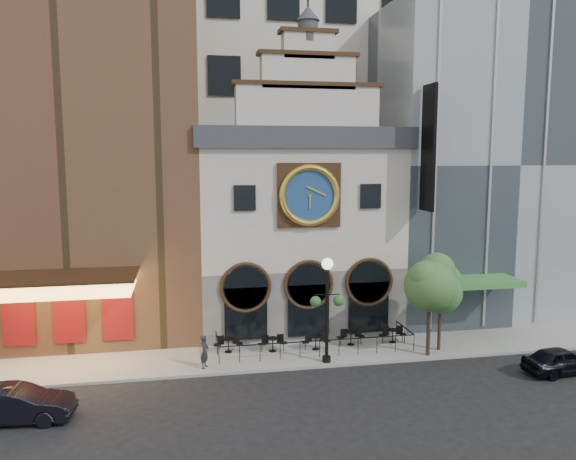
% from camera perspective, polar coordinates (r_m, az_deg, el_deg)
% --- Properties ---
extents(ground, '(120.00, 120.00, 0.00)m').
position_cam_1_polar(ground, '(29.48, 3.80, -13.83)').
color(ground, black).
rests_on(ground, ground).
extents(sidewalk, '(44.00, 5.00, 0.15)m').
position_cam_1_polar(sidewalk, '(31.73, 2.65, -12.09)').
color(sidewalk, gray).
rests_on(sidewalk, ground).
extents(clock_building, '(12.60, 8.78, 18.65)m').
position_cam_1_polar(clock_building, '(35.30, 0.73, 0.99)').
color(clock_building, '#605E5B').
rests_on(clock_building, ground).
extents(theater_building, '(14.00, 15.60, 25.00)m').
position_cam_1_polar(theater_building, '(37.05, -20.41, 9.99)').
color(theater_building, brown).
rests_on(theater_building, ground).
extents(retail_building, '(14.00, 14.40, 20.00)m').
position_cam_1_polar(retail_building, '(41.62, 18.05, 6.40)').
color(retail_building, gray).
rests_on(retail_building, ground).
extents(office_tower, '(20.00, 16.00, 40.00)m').
position_cam_1_polar(office_tower, '(47.95, -2.28, 18.73)').
color(office_tower, silver).
rests_on(office_tower, ground).
extents(cafe_railing, '(10.60, 2.60, 0.90)m').
position_cam_1_polar(cafe_railing, '(31.55, 2.66, -11.19)').
color(cafe_railing, black).
rests_on(cafe_railing, sidewalk).
extents(bistro_0, '(1.58, 0.68, 0.90)m').
position_cam_1_polar(bistro_0, '(31.19, -6.09, -11.43)').
color(bistro_0, black).
rests_on(bistro_0, sidewalk).
extents(bistro_1, '(1.58, 0.68, 0.90)m').
position_cam_1_polar(bistro_1, '(31.14, -1.56, -11.42)').
color(bistro_1, black).
rests_on(bistro_1, sidewalk).
extents(bistro_2, '(1.58, 0.68, 0.90)m').
position_cam_1_polar(bistro_2, '(31.46, 2.84, -11.23)').
color(bistro_2, black).
rests_on(bistro_2, sidewalk).
extents(bistro_3, '(1.58, 0.68, 0.90)m').
position_cam_1_polar(bistro_3, '(32.35, 6.41, -10.73)').
color(bistro_3, black).
rests_on(bistro_3, sidewalk).
extents(bistro_4, '(1.58, 0.68, 0.90)m').
position_cam_1_polar(bistro_4, '(33.08, 10.58, -10.39)').
color(bistro_4, black).
rests_on(bistro_4, sidewalk).
extents(car_right, '(4.06, 1.95, 1.34)m').
position_cam_1_polar(car_right, '(31.61, 26.01, -11.82)').
color(car_right, black).
rests_on(car_right, ground).
extents(car_left, '(4.58, 1.89, 1.48)m').
position_cam_1_polar(car_left, '(26.25, -25.87, -15.67)').
color(car_left, black).
rests_on(car_left, ground).
extents(pedestrian, '(0.61, 0.72, 1.67)m').
position_cam_1_polar(pedestrian, '(29.09, -8.46, -12.12)').
color(pedestrian, black).
rests_on(pedestrian, sidewalk).
extents(lamppost, '(1.74, 0.66, 5.46)m').
position_cam_1_polar(lamppost, '(28.87, 4.00, -6.93)').
color(lamppost, black).
rests_on(lamppost, sidewalk).
extents(tree_left, '(2.43, 2.34, 4.67)m').
position_cam_1_polar(tree_left, '(31.72, 15.30, -5.76)').
color(tree_left, '#382619').
rests_on(tree_left, sidewalk).
extents(tree_right, '(2.85, 2.74, 5.48)m').
position_cam_1_polar(tree_right, '(30.60, 14.29, -5.08)').
color(tree_right, '#382619').
rests_on(tree_right, sidewalk).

